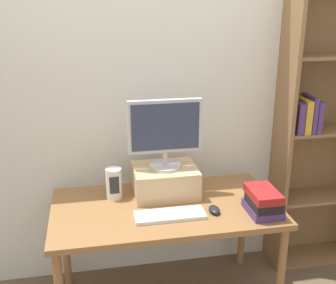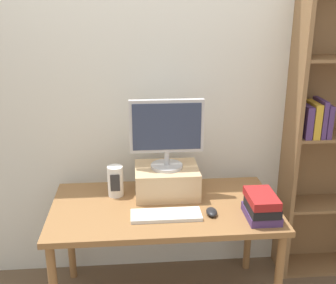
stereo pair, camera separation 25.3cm
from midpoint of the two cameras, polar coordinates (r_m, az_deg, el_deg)
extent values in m
cube|color=silver|center=(2.87, 1.25, 6.20)|extent=(7.00, 0.08, 2.60)
cube|color=olive|center=(2.63, 2.27, -8.96)|extent=(1.39, 0.75, 0.04)
cylinder|color=olive|center=(3.09, -10.80, -12.38)|extent=(0.05, 0.05, 0.69)
cylinder|color=olive|center=(3.21, 13.14, -11.26)|extent=(0.05, 0.05, 0.69)
cube|color=olive|center=(3.00, 18.74, 0.53)|extent=(0.03, 0.28, 2.07)
cube|color=olive|center=(3.26, 23.38, 1.42)|extent=(0.71, 0.01, 2.07)
cube|color=olive|center=(3.58, 22.17, -15.11)|extent=(0.66, 0.27, 0.02)
cube|color=olive|center=(3.33, 23.28, -7.65)|extent=(0.66, 0.27, 0.02)
cube|color=#4C336B|center=(2.97, 20.39, 2.72)|extent=(0.04, 0.20, 0.21)
cube|color=gold|center=(2.99, 21.31, 2.87)|extent=(0.05, 0.20, 0.23)
cube|color=#4C336B|center=(3.00, 22.11, 3.05)|extent=(0.03, 0.20, 0.25)
cube|color=#4C336B|center=(3.03, 22.74, 2.78)|extent=(0.03, 0.20, 0.22)
cube|color=tan|center=(2.73, 2.48, -5.28)|extent=(0.40, 0.32, 0.18)
cylinder|color=#B7B7BA|center=(2.69, 2.51, -3.31)|extent=(0.20, 0.20, 0.02)
cylinder|color=#B7B7BA|center=(2.67, 2.53, -2.23)|extent=(0.03, 0.03, 0.09)
cube|color=#B7B7BA|center=(2.60, 2.60, 2.13)|extent=(0.46, 0.04, 0.34)
cube|color=#2D3851|center=(2.58, 2.66, 2.00)|extent=(0.42, 0.00, 0.30)
cube|color=silver|center=(2.49, 2.61, -9.95)|extent=(0.41, 0.15, 0.02)
cube|color=white|center=(2.48, 2.62, -9.70)|extent=(0.39, 0.13, 0.00)
ellipsoid|color=black|center=(2.53, 8.82, -9.42)|extent=(0.06, 0.10, 0.04)
cube|color=#4C336B|center=(2.56, 15.35, -9.41)|extent=(0.18, 0.24, 0.05)
cube|color=black|center=(2.52, 15.52, -8.58)|extent=(0.16, 0.21, 0.05)
cube|color=maroon|center=(2.51, 15.45, -7.40)|extent=(0.16, 0.25, 0.05)
cylinder|color=silver|center=(2.71, -4.49, -5.35)|extent=(0.10, 0.10, 0.20)
cube|color=#2D2D30|center=(2.66, -4.48, -5.62)|extent=(0.06, 0.00, 0.11)
camera|label=1|loc=(0.13, -87.14, 0.99)|focal=45.00mm
camera|label=2|loc=(0.13, 92.86, -0.99)|focal=45.00mm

